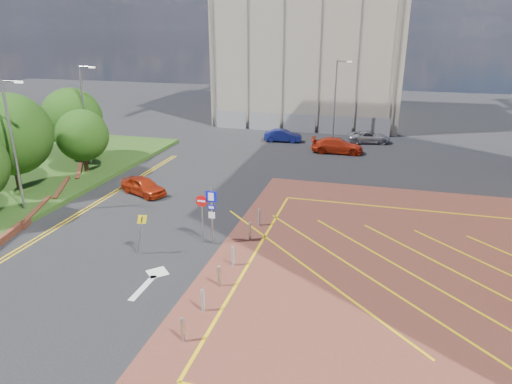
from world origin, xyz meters
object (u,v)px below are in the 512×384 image
at_px(lamp_left_far, 85,112).
at_px(warning_sign, 141,229).
at_px(tree_b, 10,134).
at_px(lamp_back, 336,97).
at_px(car_red_left, 143,186).
at_px(sign_cluster, 208,210).
at_px(lamp_left_near, 13,141).
at_px(car_silver_back, 369,137).
at_px(tree_d, 72,118).
at_px(tree_c, 82,135).
at_px(car_red_back, 337,146).
at_px(car_blue_back, 283,136).

height_order(lamp_left_far, warning_sign, lamp_left_far).
height_order(tree_b, lamp_back, lamp_back).
bearing_deg(lamp_back, lamp_left_far, -139.14).
xyz_separation_m(lamp_left_far, warning_sign, (11.86, -13.12, -3.23)).
bearing_deg(car_red_left, sign_cluster, -106.10).
relative_size(tree_b, lamp_left_near, 0.84).
distance_m(lamp_back, car_red_left, 23.94).
xyz_separation_m(lamp_left_near, car_silver_back, (20.14, 24.84, -4.07)).
xyz_separation_m(tree_d, lamp_back, (20.58, 15.00, 0.49)).
bearing_deg(tree_c, tree_b, -111.80).
height_order(lamp_back, car_red_back, lamp_back).
bearing_deg(tree_b, tree_c, 68.20).
height_order(lamp_left_near, sign_cluster, lamp_left_near).
distance_m(tree_d, sign_cluster, 20.74).
bearing_deg(car_blue_back, car_red_back, -121.73).
distance_m(lamp_left_far, car_red_left, 9.85).
bearing_deg(car_silver_back, car_red_left, 130.03).
bearing_deg(sign_cluster, lamp_left_near, 175.44).
relative_size(lamp_left_far, car_silver_back, 1.88).
height_order(sign_cluster, car_red_left, sign_cluster).
bearing_deg(lamp_left_far, car_silver_back, 33.83).
bearing_deg(tree_d, car_silver_back, 29.74).
height_order(tree_b, car_red_back, tree_b).
bearing_deg(tree_b, sign_cluster, -14.26).
distance_m(warning_sign, car_red_left, 9.30).
relative_size(tree_c, lamp_left_far, 0.61).
distance_m(sign_cluster, warning_sign, 3.59).
bearing_deg(car_red_left, tree_c, 89.97).
bearing_deg(car_blue_back, car_red_left, 157.07).
bearing_deg(lamp_back, warning_sign, -102.84).
bearing_deg(warning_sign, lamp_left_near, 162.44).
distance_m(tree_b, tree_d, 8.07).
bearing_deg(car_red_back, tree_d, 110.92).
relative_size(tree_b, car_red_left, 1.82).
xyz_separation_m(tree_b, lamp_left_near, (3.08, -3.00, 0.42)).
relative_size(lamp_left_far, warning_sign, 3.55).
height_order(warning_sign, car_blue_back, warning_sign).
bearing_deg(tree_c, tree_d, 135.00).
xyz_separation_m(warning_sign, car_red_back, (7.59, 23.16, -0.74)).
bearing_deg(tree_c, sign_cluster, -33.16).
bearing_deg(tree_d, lamp_left_near, -69.65).
height_order(tree_c, tree_d, tree_d).
relative_size(lamp_left_near, warning_sign, 3.55).
distance_m(warning_sign, car_red_back, 24.38).
xyz_separation_m(tree_b, warning_sign, (12.94, -6.12, -2.81)).
bearing_deg(car_silver_back, lamp_left_far, 110.36).
height_order(lamp_left_far, sign_cluster, lamp_left_far).
xyz_separation_m(tree_b, sign_cluster, (15.80, -4.02, -2.28)).
xyz_separation_m(warning_sign, car_silver_back, (10.28, 27.96, -0.84)).
height_order(tree_b, car_red_left, tree_b).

